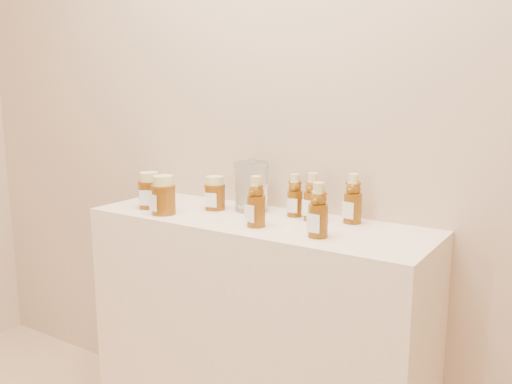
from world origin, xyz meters
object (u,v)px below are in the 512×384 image
Objects in this scene: bear_bottle_back_left at (295,193)px; bear_bottle_front_left at (256,198)px; display_table at (256,342)px; glass_canister at (251,185)px; honey_jar_left at (150,190)px.

bear_bottle_front_left reaches higher than bear_bottle_back_left.
display_table is 0.55m from bear_bottle_back_left.
honey_jar_left is at bearing -153.76° from glass_canister.
bear_bottle_front_left is 0.48m from honey_jar_left.
glass_canister is (0.34, 0.17, 0.03)m from honey_jar_left.
bear_bottle_front_left is (-0.03, -0.19, 0.01)m from bear_bottle_back_left.
glass_canister is (-0.08, 0.10, 0.55)m from display_table.
glass_canister is at bearing 130.91° from display_table.
bear_bottle_back_left is at bearing 3.35° from glass_canister.
bear_bottle_front_left is 0.23m from glass_canister.
glass_canister reaches higher than bear_bottle_back_left.
bear_bottle_front_left is 1.39× the size of honey_jar_left.
glass_canister reaches higher than honey_jar_left.
bear_bottle_back_left is 0.54m from honey_jar_left.
glass_canister is at bearing 174.35° from bear_bottle_back_left.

